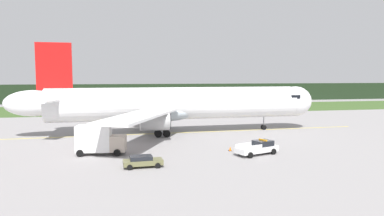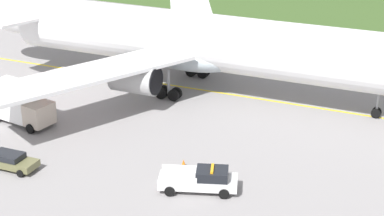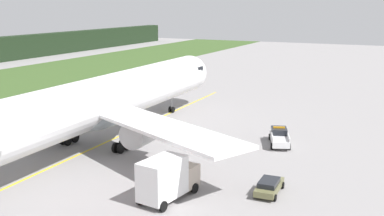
{
  "view_description": "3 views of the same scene",
  "coord_description": "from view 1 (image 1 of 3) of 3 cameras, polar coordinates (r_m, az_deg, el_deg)",
  "views": [
    {
      "loc": [
        -6.62,
        -52.94,
        10.12
      ],
      "look_at": [
        5.83,
        7.44,
        4.43
      ],
      "focal_mm": 32.44,
      "sensor_mm": 36.0,
      "label": 1
    },
    {
      "loc": [
        27.33,
        -48.26,
        23.24
      ],
      "look_at": [
        5.44,
        -2.03,
        2.14
      ],
      "focal_mm": 58.49,
      "sensor_mm": 36.0,
      "label": 2
    },
    {
      "loc": [
        -42.49,
        -25.64,
        16.44
      ],
      "look_at": [
        4.58,
        -2.84,
        4.8
      ],
      "focal_mm": 43.95,
      "sensor_mm": 36.0,
      "label": 3
    }
  ],
  "objects": [
    {
      "name": "airliner",
      "position": [
        61.48,
        -2.96,
        0.62
      ],
      "size": [
        54.6,
        43.24,
        15.55
      ],
      "color": "white",
      "rests_on": "ground"
    },
    {
      "name": "distant_tree_line",
      "position": [
        137.16,
        -8.88,
        2.44
      ],
      "size": [
        288.0,
        4.27,
        7.02
      ],
      "primitive_type": "cube",
      "color": "black",
      "rests_on": "ground"
    },
    {
      "name": "ops_pickup_truck",
      "position": [
        45.84,
        10.83,
        -6.42
      ],
      "size": [
        6.12,
        3.84,
        1.94
      ],
      "color": "silver",
      "rests_on": "ground"
    },
    {
      "name": "catering_truck",
      "position": [
        46.47,
        -15.04,
        -5.04
      ],
      "size": [
        6.48,
        3.4,
        3.95
      ],
      "color": "#B6A697",
      "rests_on": "ground"
    },
    {
      "name": "grass_verge",
      "position": [
        108.03,
        -8.09,
        -0.15
      ],
      "size": [
        320.0,
        31.66,
        0.04
      ],
      "primitive_type": "cube",
      "color": "#385424",
      "rests_on": "ground"
    },
    {
      "name": "taxiway_centerline_main",
      "position": [
        62.2,
        -2.48,
        -4.1
      ],
      "size": [
        70.33,
        2.04,
        0.01
      ],
      "primitive_type": "cube",
      "rotation": [
        0.0,
        0.0,
        0.02
      ],
      "color": "yellow",
      "rests_on": "ground"
    },
    {
      "name": "ground",
      "position": [
        54.31,
        -4.47,
        -5.49
      ],
      "size": [
        320.0,
        320.0,
        0.0
      ],
      "primitive_type": "plane",
      "color": "gray"
    },
    {
      "name": "staff_car",
      "position": [
        39.38,
        -8.15,
        -8.62
      ],
      "size": [
        4.44,
        2.15,
        1.3
      ],
      "color": "brown",
      "rests_on": "ground"
    },
    {
      "name": "apron_cone",
      "position": [
        47.63,
        6.3,
        -6.67
      ],
      "size": [
        0.47,
        0.47,
        0.6
      ],
      "color": "black",
      "rests_on": "ground"
    }
  ]
}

